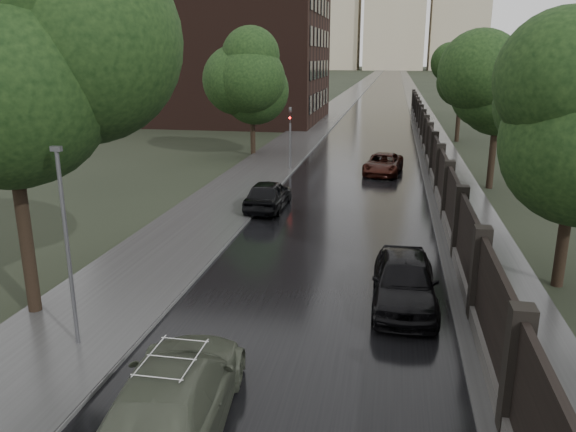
# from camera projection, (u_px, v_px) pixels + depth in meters

# --- Properties ---
(ground) EXTENTS (800.00, 800.00, 0.00)m
(ground) POSITION_uv_depth(u_px,v_px,m) (277.00, 407.00, 11.73)
(ground) COLOR black
(ground) RESTS_ON ground
(road) EXTENTS (8.00, 420.00, 0.02)m
(road) POSITION_uv_depth(u_px,v_px,m) (390.00, 77.00, 191.30)
(road) COLOR black
(road) RESTS_ON ground
(sidewalk_left) EXTENTS (4.00, 420.00, 0.16)m
(sidewalk_left) POSITION_uv_depth(u_px,v_px,m) (372.00, 77.00, 192.34)
(sidewalk_left) COLOR #2D2D2D
(sidewalk_left) RESTS_ON ground
(verge_right) EXTENTS (3.00, 420.00, 0.08)m
(verge_right) POSITION_uv_depth(u_px,v_px,m) (406.00, 78.00, 190.31)
(verge_right) COLOR #2D2D2D
(verge_right) RESTS_ON ground
(fence_right) EXTENTS (0.45, 75.72, 2.70)m
(fence_right) POSITION_uv_depth(u_px,v_px,m) (427.00, 142.00, 40.89)
(fence_right) COLOR #383533
(fence_right) RESTS_ON ground
(tree_left_near) EXTENTS (5.44, 5.44, 9.16)m
(tree_left_near) POSITION_uv_depth(u_px,v_px,m) (5.00, 83.00, 14.14)
(tree_left_near) COLOR black
(tree_left_near) RESTS_ON ground
(tree_left_far) EXTENTS (4.25, 4.25, 7.39)m
(tree_left_far) POSITION_uv_depth(u_px,v_px,m) (252.00, 83.00, 40.05)
(tree_left_far) COLOR black
(tree_left_far) RESTS_ON ground
(tree_right_b) EXTENTS (4.08, 4.08, 7.01)m
(tree_right_b) POSITION_uv_depth(u_px,v_px,m) (498.00, 97.00, 29.83)
(tree_right_b) COLOR black
(tree_right_b) RESTS_ON ground
(tree_right_c) EXTENTS (4.08, 4.08, 7.01)m
(tree_right_c) POSITION_uv_depth(u_px,v_px,m) (461.00, 82.00, 46.84)
(tree_right_c) COLOR black
(tree_right_c) RESTS_ON ground
(lamp_post) EXTENTS (0.25, 0.12, 5.11)m
(lamp_post) POSITION_uv_depth(u_px,v_px,m) (67.00, 248.00, 13.36)
(lamp_post) COLOR #59595E
(lamp_post) RESTS_ON ground
(traffic_light) EXTENTS (0.16, 0.32, 4.00)m
(traffic_light) POSITION_uv_depth(u_px,v_px,m) (290.00, 133.00, 35.45)
(traffic_light) COLOR #59595E
(traffic_light) RESTS_ON ground
(brick_building) EXTENTS (24.00, 18.00, 20.00)m
(brick_building) POSITION_uv_depth(u_px,v_px,m) (212.00, 28.00, 61.31)
(brick_building) COLOR black
(brick_building) RESTS_ON ground
(volga_sedan) EXTENTS (2.69, 5.50, 1.54)m
(volga_sedan) POSITION_uv_depth(u_px,v_px,m) (174.00, 395.00, 10.82)
(volga_sedan) COLOR #424839
(volga_sedan) RESTS_ON ground
(hatchback_left) EXTENTS (1.74, 4.25, 1.44)m
(hatchback_left) POSITION_uv_depth(u_px,v_px,m) (268.00, 195.00, 26.67)
(hatchback_left) COLOR black
(hatchback_left) RESTS_ON ground
(car_right_near) EXTENTS (1.91, 4.60, 1.56)m
(car_right_near) POSITION_uv_depth(u_px,v_px,m) (404.00, 281.00, 16.32)
(car_right_near) COLOR black
(car_right_near) RESTS_ON ground
(car_right_far) EXTENTS (2.59, 4.73, 1.26)m
(car_right_far) POSITION_uv_depth(u_px,v_px,m) (383.00, 164.00, 34.78)
(car_right_far) COLOR black
(car_right_far) RESTS_ON ground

